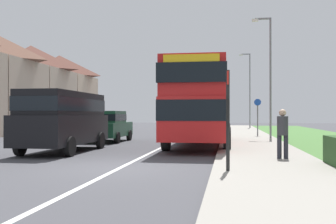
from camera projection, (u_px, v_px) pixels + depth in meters
The scene contains 12 objects.
ground_plane at pixel (120, 168), 10.99m from camera, with size 120.00×120.00×0.00m, color #424247.
lane_marking_centre at pixel (165, 146), 18.89m from camera, with size 0.14×60.00×0.01m, color silver.
pavement_near_side at pixel (257, 149), 16.27m from camera, with size 3.20×68.00×0.12m, color gray.
double_decker_bus at pixel (201, 101), 18.68m from camera, with size 2.80×9.90×3.70m.
parked_van_black at pixel (64, 117), 15.73m from camera, with size 2.11×5.41×2.39m.
parked_car_dark_green at pixel (108, 125), 21.49m from camera, with size 1.94×4.01×1.69m.
pedestrian_at_stop at pixel (283, 131), 12.28m from camera, with size 0.34×0.34×1.67m.
bus_stop_sign at pixel (228, 113), 9.65m from camera, with size 0.09×0.52×2.60m.
cycle_route_sign at pixel (258, 116), 25.48m from camera, with size 0.44×0.08×2.52m.
street_lamp_mid at pixel (269, 69), 23.35m from camera, with size 1.14×0.20×7.28m.
street_lamp_far at pixel (249, 86), 40.64m from camera, with size 1.14×0.20×7.82m.
house_terrace_far_side at pixel (13, 86), 33.09m from camera, with size 6.65×24.49×7.88m.
Camera 1 is at (3.01, -10.66, 1.51)m, focal length 41.91 mm.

